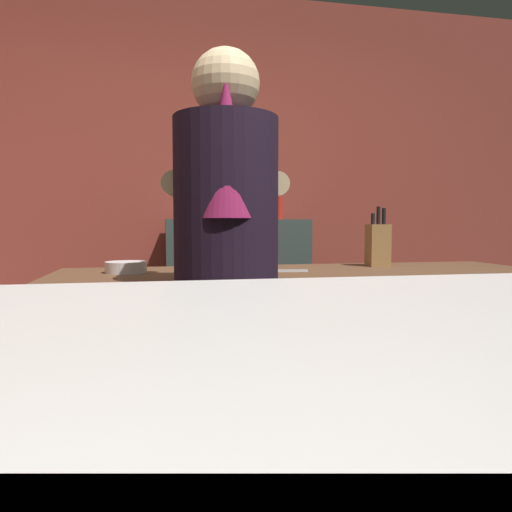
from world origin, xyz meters
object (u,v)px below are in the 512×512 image
bottle_hot_sauce (235,209)px  bottle_vinegar (279,207)px  mixing_bowl (126,267)px  bottle_soy (189,207)px  chefs_knife (279,271)px  bottle_olive_oil (259,209)px  knife_block (378,244)px  bartender (226,267)px

bottle_hot_sauce → bottle_vinegar: 0.29m
mixing_bowl → bottle_soy: size_ratio=0.85×
chefs_knife → bottle_olive_oil: (0.15, 1.18, 0.30)m
chefs_knife → bottle_olive_oil: bearing=89.5°
chefs_knife → bottle_hot_sauce: (0.00, 1.24, 0.30)m
bottle_olive_oil → bottle_hot_sauce: bottle_hot_sauce is taller
knife_block → bottle_soy: size_ratio=1.43×
bartender → bottle_olive_oil: bartender is taller
knife_block → bottle_vinegar: size_ratio=1.33×
bottle_vinegar → knife_block: bearing=-76.5°
bottle_olive_oil → bottle_hot_sauce: (-0.15, 0.06, 0.00)m
bottle_hot_sauce → knife_block: bearing=-64.1°
knife_block → bottle_hot_sauce: 1.21m
knife_block → chefs_knife: size_ratio=1.18×
bottle_vinegar → bartender: bearing=-109.9°
mixing_bowl → bottle_hot_sauce: bearing=61.2°
bottle_vinegar → chefs_knife: bearing=-103.8°
knife_block → bottle_hot_sauce: (-0.52, 1.08, 0.20)m
chefs_knife → bottle_vinegar: bottle_vinegar is taller
bottle_vinegar → bottle_hot_sauce: bearing=164.3°
mixing_bowl → bottle_vinegar: 1.45m
bartender → mixing_bowl: 0.60m
mixing_bowl → bottle_soy: bottle_soy is taller
chefs_knife → mixing_bowl: bearing=179.3°
bottle_olive_oil → knife_block: bearing=-69.7°
chefs_knife → bartender: bearing=-117.9°
bartender → knife_block: 0.99m
mixing_bowl → bottle_soy: 1.13m
chefs_knife → bottle_vinegar: 1.24m
bottle_hot_sauce → mixing_bowl: bearing=-118.8°
knife_block → chefs_knife: 0.56m
bottle_hot_sauce → bottle_soy: bearing=-159.6°
bottle_olive_oil → bottle_hot_sauce: bearing=157.1°
knife_block → bottle_hot_sauce: size_ratio=1.57×
bartender → bottle_olive_oil: size_ratio=9.33×
chefs_knife → bottle_olive_oil: size_ratio=1.35×
bottle_olive_oil → mixing_bowl: bearing=-125.6°
mixing_bowl → bartender: bearing=-54.1°
knife_block → bottle_olive_oil: size_ratio=1.60×
bottle_olive_oil → bottle_vinegar: 0.14m
chefs_knife → bottle_olive_oil: 1.23m
mixing_bowl → bottle_olive_oil: bearing=54.4°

